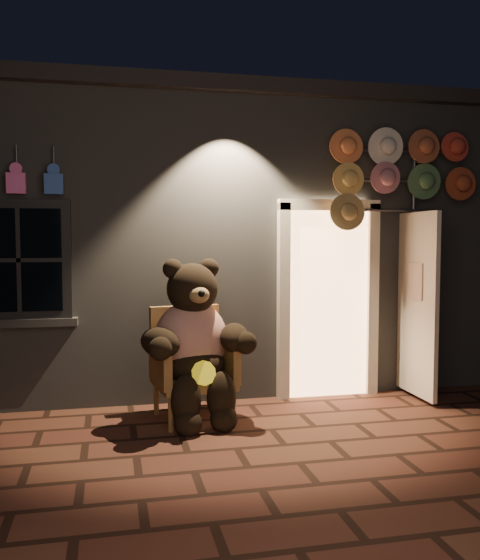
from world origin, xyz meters
name	(u,v)px	position (x,y,z in m)	size (l,w,h in m)	color
ground	(237,449)	(0.00, 0.00, 0.00)	(60.00, 60.00, 0.00)	#4F2C1E
shop_building	(181,240)	(0.00, 3.99, 1.74)	(7.30, 5.95, 3.51)	slate
wicker_armchair	(191,363)	(-0.26, 0.97, 0.54)	(0.84, 0.78, 1.09)	#9D6E3C
teddy_bear	(194,342)	(-0.24, 0.83, 0.77)	(1.15, 0.96, 1.59)	#BB3514
hat_rack	(399,172)	(2.09, 1.28, 2.49)	(1.68, 0.22, 2.97)	#59595E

